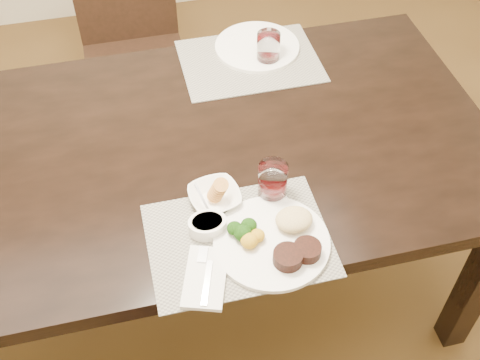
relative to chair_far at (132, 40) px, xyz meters
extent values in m
plane|color=#483217|center=(0.00, -0.93, -0.50)|extent=(4.50, 4.50, 0.00)
cube|color=black|center=(0.00, -0.93, 0.22)|extent=(2.00, 1.00, 0.05)
cube|color=black|center=(0.92, -1.35, -0.15)|extent=(0.08, 0.08, 0.70)
cube|color=black|center=(0.92, -0.51, -0.15)|extent=(0.08, 0.08, 0.70)
cube|color=black|center=(0.00, -0.08, -0.07)|extent=(0.42, 0.42, 0.04)
cube|color=black|center=(-0.18, -0.26, -0.30)|extent=(0.04, 0.04, 0.41)
cube|color=black|center=(0.18, -0.26, -0.30)|extent=(0.04, 0.04, 0.41)
cube|color=black|center=(-0.18, 0.10, -0.30)|extent=(0.04, 0.04, 0.41)
cube|color=black|center=(0.18, 0.10, -0.30)|extent=(0.04, 0.04, 0.41)
cube|color=gray|center=(0.15, -1.30, 0.25)|extent=(0.46, 0.34, 0.00)
cube|color=gray|center=(0.36, -0.58, 0.25)|extent=(0.46, 0.34, 0.00)
cylinder|color=white|center=(0.23, -1.33, 0.26)|extent=(0.30, 0.30, 0.01)
cylinder|color=black|center=(0.25, -1.40, 0.28)|extent=(0.07, 0.07, 0.03)
cylinder|color=black|center=(0.30, -1.39, 0.28)|extent=(0.07, 0.07, 0.03)
ellipsoid|color=#DDC985|center=(0.30, -1.29, 0.28)|extent=(0.10, 0.08, 0.04)
ellipsoid|color=#18450D|center=(0.16, -1.30, 0.28)|extent=(0.05, 0.05, 0.04)
ellipsoid|color=#C29218|center=(0.17, -1.33, 0.28)|extent=(0.04, 0.04, 0.04)
cube|color=white|center=(0.05, -1.40, 0.26)|extent=(0.15, 0.20, 0.01)
cube|color=white|center=(0.05, -1.42, 0.27)|extent=(0.05, 0.12, 0.01)
cube|color=white|center=(0.05, -1.33, 0.27)|extent=(0.04, 0.05, 0.00)
cube|color=white|center=(0.31, -1.21, 0.25)|extent=(0.05, 0.13, 0.00)
cube|color=black|center=(0.31, -1.32, 0.26)|extent=(0.04, 0.10, 0.01)
imported|color=white|center=(0.12, -1.16, 0.27)|extent=(0.15, 0.15, 0.03)
cylinder|color=#C6793E|center=(0.12, -1.16, 0.29)|extent=(0.04, 0.05, 0.04)
cylinder|color=white|center=(0.08, -1.25, 0.27)|extent=(0.10, 0.10, 0.04)
cylinder|color=#0C370E|center=(0.08, -1.25, 0.28)|extent=(0.08, 0.08, 0.01)
cube|color=white|center=(0.08, -1.19, 0.31)|extent=(0.01, 0.07, 0.05)
cylinder|color=silver|center=(0.28, -1.17, 0.30)|extent=(0.08, 0.08, 0.11)
cylinder|color=#340406|center=(0.28, -1.17, 0.26)|extent=(0.07, 0.07, 0.03)
cylinder|color=white|center=(0.41, -0.52, 0.26)|extent=(0.29, 0.29, 0.01)
cylinder|color=silver|center=(0.42, -0.60, 0.30)|extent=(0.08, 0.08, 0.11)
cylinder|color=#340406|center=(0.42, -0.60, 0.26)|extent=(0.06, 0.06, 0.03)
camera|label=1|loc=(-0.06, -2.19, 1.49)|focal=45.00mm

